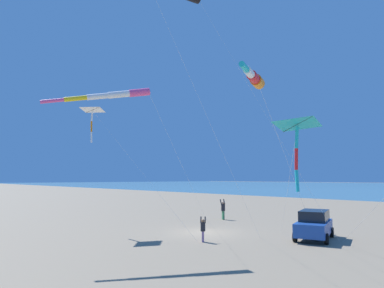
% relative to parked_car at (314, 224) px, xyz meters
% --- Properties ---
extents(ground_plane, '(600.00, 600.00, 0.00)m').
position_rel_parked_car_xyz_m(ground_plane, '(-3.40, 6.93, -0.95)').
color(ground_plane, gray).
extents(parked_car, '(4.68, 3.26, 1.85)m').
position_rel_parked_car_xyz_m(parked_car, '(0.00, 0.00, 0.00)').
color(parked_car, '#1E479E').
rests_on(parked_car, ground_plane).
extents(cooler_box, '(0.62, 0.42, 0.42)m').
position_rel_parked_car_xyz_m(cooler_box, '(2.34, 0.29, -0.74)').
color(cooler_box, white).
rests_on(cooler_box, ground_plane).
extents(person_adult_flyer, '(0.62, 0.69, 1.94)m').
position_rel_parked_car_xyz_m(person_adult_flyer, '(3.37, 11.40, 0.10)').
color(person_adult_flyer, '#3D7F51').
rests_on(person_adult_flyer, ground_plane).
extents(person_child_green_jacket, '(0.55, 0.55, 1.55)m').
position_rel_parked_car_xyz_m(person_child_green_jacket, '(-6.11, 4.14, -0.11)').
color(person_child_green_jacket, '#8E6B9E').
rests_on(person_child_green_jacket, ground_plane).
extents(kite_delta_long_streamer_left, '(11.66, 8.93, 6.37)m').
position_rel_parked_car_xyz_m(kite_delta_long_streamer_left, '(-9.65, -4.89, 5.06)').
color(kite_delta_long_streamer_left, '#1EB7C6').
rests_on(kite_delta_long_streamer_left, ground_plane).
extents(kite_windsock_teal_far_right, '(17.87, 8.00, 9.45)m').
position_rel_parked_car_xyz_m(kite_windsock_teal_far_right, '(-11.61, 5.94, 7.87)').
color(kite_windsock_teal_far_right, '#EF4C93').
rests_on(kite_windsock_teal_far_right, ground_plane).
extents(kite_windsock_purple_drifting, '(14.33, 5.45, 8.69)m').
position_rel_parked_car_xyz_m(kite_windsock_purple_drifting, '(-9.31, -2.62, 7.46)').
color(kite_windsock_purple_drifting, orange).
rests_on(kite_windsock_purple_drifting, ground_plane).
extents(kite_delta_checkered_midright, '(3.91, 10.08, 9.69)m').
position_rel_parked_car_xyz_m(kite_delta_checkered_midright, '(-9.35, 13.45, 8.40)').
color(kite_delta_checkered_midright, white).
rests_on(kite_delta_checkered_midright, ground_plane).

